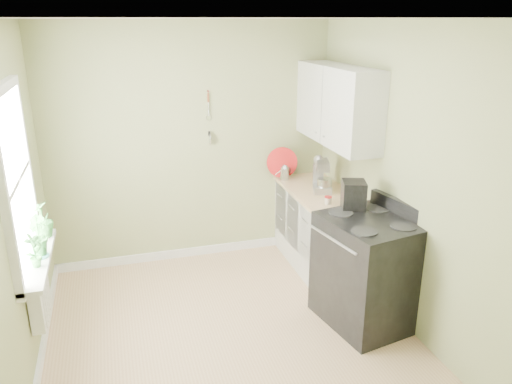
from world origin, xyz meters
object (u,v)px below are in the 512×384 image
object	(u,v)px
stove	(367,270)
stand_mixer	(322,177)
kettle	(285,172)
coffee_maker	(353,201)

from	to	relation	value
stove	stand_mixer	distance (m)	1.28
stove	kettle	world-z (taller)	stove
stove	coffee_maker	xyz separation A→B (m)	(-0.03, 0.32, 0.57)
stove	stand_mixer	world-z (taller)	stand_mixer
stand_mixer	kettle	distance (m)	0.56
stand_mixer	kettle	world-z (taller)	stand_mixer
stove	stand_mixer	bearing A→B (deg)	88.71
stove	stand_mixer	xyz separation A→B (m)	(0.03, 1.15, 0.55)
stove	coffee_maker	size ratio (longest dim) A/B	3.12
stand_mixer	stove	bearing A→B (deg)	-91.29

